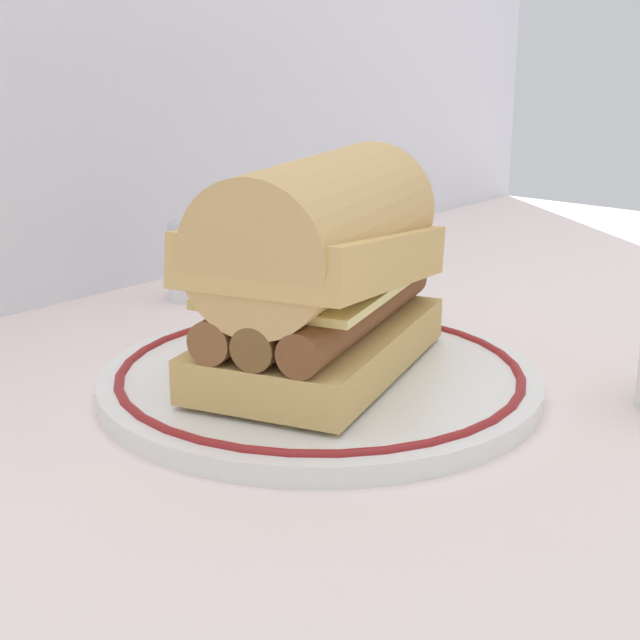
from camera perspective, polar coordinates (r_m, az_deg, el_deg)
The scene contains 4 objects.
ground_plane at distance 0.56m, azimuth 0.86°, elevation -5.32°, with size 1.50×1.50×0.00m, color silver.
plate at distance 0.58m, azimuth 0.00°, elevation -3.52°, with size 0.27×0.27×0.01m.
sausage_sandwich at distance 0.56m, azimuth 0.00°, elevation 3.29°, with size 0.21×0.15×0.13m.
salt_shaker at distance 0.78m, azimuth -8.19°, elevation 3.73°, with size 0.03×0.03×0.07m.
Camera 1 is at (-0.40, -0.33, 0.21)m, focal length 52.85 mm.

